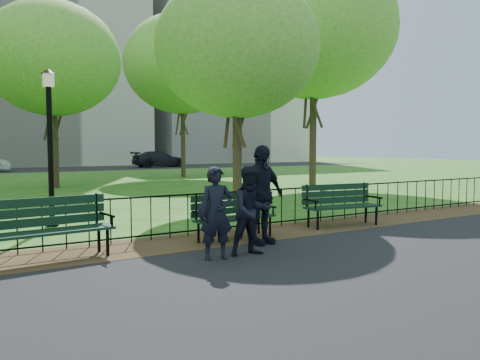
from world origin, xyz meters
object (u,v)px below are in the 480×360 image
person_right (261,195)px  person_left (216,213)px  lamppost (50,141)px  sedan_dark (159,159)px  park_bench_left_a (49,222)px  park_bench_main (223,211)px  tree_near_e (237,48)px  tree_far_e (182,64)px  park_bench_right_a (340,200)px  tree_far_c (53,59)px  tree_mid_e (314,29)px  person_mid (251,211)px

person_right → person_left: bearing=-162.9°
lamppost → sedan_dark: size_ratio=0.72×
park_bench_left_a → lamppost: lamppost is taller
park_bench_main → lamppost: size_ratio=0.50×
park_bench_main → tree_near_e: 6.97m
tree_far_e → park_bench_left_a: bearing=-120.4°
park_bench_right_a → tree_far_c: tree_far_c is taller
tree_near_e → sedan_dark: (8.89, 28.80, -4.14)m
park_bench_main → tree_near_e: tree_near_e is taller
tree_far_e → lamppost: bearing=-124.3°
person_left → sedan_dark: 36.88m
tree_mid_e → lamppost: bearing=-157.2°
tree_far_c → person_mid: 16.71m
tree_mid_e → sedan_dark: size_ratio=2.06×
tree_far_c → tree_far_e: size_ratio=0.84×
sedan_dark → park_bench_right_a: bearing=163.9°
tree_near_e → tree_mid_e: size_ratio=0.67×
person_mid → park_bench_main: bearing=89.2°
tree_mid_e → person_left: (-10.64, -10.13, -6.48)m
tree_near_e → person_right: bearing=-116.8°
person_right → tree_far_e: bearing=60.5°
tree_near_e → tree_mid_e: 8.37m
lamppost → tree_near_e: (5.61, 0.85, 2.89)m
person_right → park_bench_left_a: bearing=159.7°
tree_far_e → person_left: bearing=-113.2°
tree_far_c → person_right: tree_far_c is taller
park_bench_main → person_mid: person_mid is taller
park_bench_main → person_mid: size_ratio=1.22×
tree_far_e → person_mid: tree_far_e is taller
tree_far_e → person_right: 21.45m
person_mid → person_right: (0.65, 0.68, 0.18)m
tree_mid_e → person_mid: (-9.99, -10.18, -6.49)m
park_bench_left_a → park_bench_main: bearing=-8.6°
park_bench_right_a → sedan_dark: size_ratio=0.38×
park_bench_left_a → tree_far_c: size_ratio=0.24×
park_bench_right_a → person_right: (-2.75, -0.75, 0.34)m
park_bench_main → person_right: bearing=-58.4°
person_left → person_mid: bearing=8.6°
tree_mid_e → tree_far_c: (-10.32, 5.74, -1.45)m
tree_far_c → tree_far_e: tree_far_e is taller
park_bench_main → park_bench_right_a: 3.24m
park_bench_left_a → person_mid: size_ratio=1.34×
sedan_dark → tree_far_e: bearing=162.4°
park_bench_left_a → tree_mid_e: size_ratio=0.19×
park_bench_main → tree_near_e: bearing=48.6°
park_bench_left_a → person_right: (3.66, -0.74, 0.31)m
tree_far_c → tree_far_e: bearing=26.2°
tree_far_e → person_left: 22.54m
lamppost → sedan_dark: bearing=63.9°
lamppost → person_right: lamppost is taller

